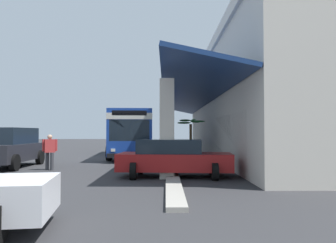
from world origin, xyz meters
TOP-DOWN VIEW (x-y plane):
  - ground at (0.00, 8.00)m, footprint 120.00×120.00m
  - curb_strip at (-1.11, 4.01)m, footprint 33.26×0.50m
  - plaza_building at (-1.11, 13.64)m, footprint 28.01×17.31m
  - transit_bus at (-1.68, 1.34)m, footprint 11.36×3.35m
  - parked_suv_charcoal at (5.87, -4.04)m, footprint 4.83×2.25m
  - parked_sedan_red at (9.58, 4.07)m, footprint 2.66×4.52m
  - pedestrian at (7.07, -1.62)m, footprint 0.43×0.64m
  - potted_palm at (2.16, 5.28)m, footprint 1.71×1.74m

SIDE VIEW (x-z plane):
  - ground at x=0.00m, z-range 0.00..0.00m
  - curb_strip at x=-1.11m, z-range 0.00..0.12m
  - potted_palm at x=2.16m, z-range -0.64..1.91m
  - parked_sedan_red at x=9.58m, z-range 0.02..1.49m
  - pedestrian at x=7.07m, z-range 0.10..1.74m
  - parked_suv_charcoal at x=5.87m, z-range 0.03..2.00m
  - transit_bus at x=-1.68m, z-range 0.18..3.52m
  - plaza_building at x=-1.11m, z-range 0.00..7.48m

